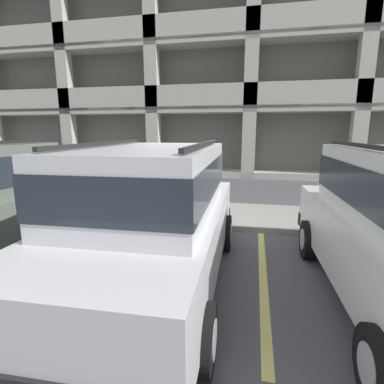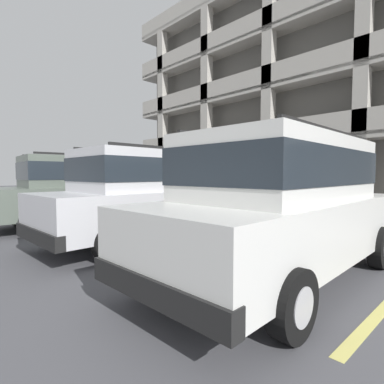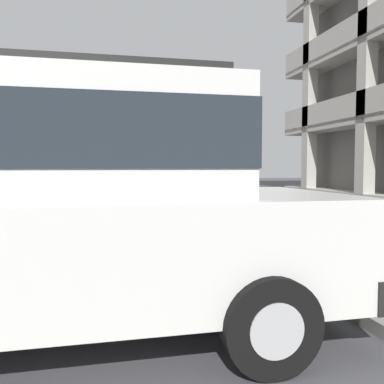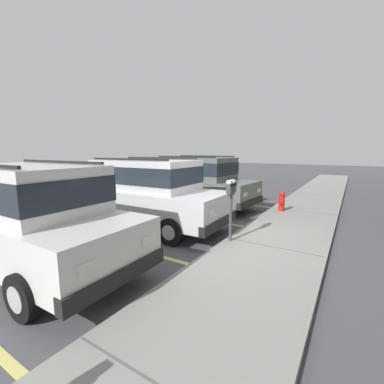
{
  "view_description": "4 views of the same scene",
  "coord_description": "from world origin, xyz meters",
  "px_view_note": "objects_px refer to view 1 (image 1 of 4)",
  "views": [
    {
      "loc": [
        1.32,
        -6.14,
        2.18
      ],
      "look_at": [
        0.14,
        -0.49,
        1.0
      ],
      "focal_mm": 28.0,
      "sensor_mm": 36.0,
      "label": 1
    },
    {
      "loc": [
        5.42,
        -6.21,
        1.48
      ],
      "look_at": [
        -0.32,
        -0.75,
        1.01
      ],
      "focal_mm": 28.0,
      "sensor_mm": 36.0,
      "label": 2
    },
    {
      "loc": [
        6.62,
        -1.92,
        1.35
      ],
      "look_at": [
        0.08,
        -0.55,
        0.95
      ],
      "focal_mm": 40.0,
      "sensor_mm": 36.0,
      "label": 3
    },
    {
      "loc": [
        5.55,
        2.69,
        2.23
      ],
      "look_at": [
        -0.34,
        -1.01,
        1.11
      ],
      "focal_mm": 24.0,
      "sensor_mm": 36.0,
      "label": 4
    }
  ],
  "objects_px": {
    "silver_suv": "(153,212)",
    "fire_hydrant": "(60,197)",
    "parking_meter_near": "(199,176)",
    "parking_garage": "(253,65)"
  },
  "relations": [
    {
      "from": "parking_meter_near",
      "to": "parking_garage",
      "type": "distance_m",
      "value": 13.73
    },
    {
      "from": "silver_suv",
      "to": "fire_hydrant",
      "type": "relative_size",
      "value": 6.9
    },
    {
      "from": "fire_hydrant",
      "to": "parking_garage",
      "type": "bearing_deg",
      "value": 69.48
    },
    {
      "from": "parking_meter_near",
      "to": "silver_suv",
      "type": "bearing_deg",
      "value": -93.04
    },
    {
      "from": "parking_garage",
      "to": "fire_hydrant",
      "type": "relative_size",
      "value": 45.71
    },
    {
      "from": "silver_suv",
      "to": "parking_garage",
      "type": "relative_size",
      "value": 0.15
    },
    {
      "from": "parking_meter_near",
      "to": "fire_hydrant",
      "type": "relative_size",
      "value": 2.07
    },
    {
      "from": "silver_suv",
      "to": "parking_meter_near",
      "type": "height_order",
      "value": "silver_suv"
    },
    {
      "from": "silver_suv",
      "to": "fire_hydrant",
      "type": "xyz_separation_m",
      "value": [
        -3.64,
        3.02,
        -0.62
      ]
    },
    {
      "from": "silver_suv",
      "to": "fire_hydrant",
      "type": "bearing_deg",
      "value": 138.74
    }
  ]
}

